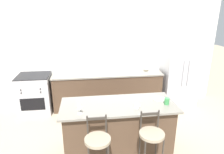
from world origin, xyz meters
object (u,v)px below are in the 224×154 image
at_px(refrigerator, 179,73).
at_px(pumpkin_decoration, 146,69).
at_px(bar_stool_far, 151,141).
at_px(wine_glass, 79,105).
at_px(coffee_mug, 137,106).
at_px(dinner_plate, 159,99).
at_px(tumbler_cup, 167,101).
at_px(bar_stool_near, 98,146).
at_px(oven_range, 35,94).

xyz_separation_m(refrigerator, pumpkin_decoration, (-0.86, 0.14, 0.10)).
xyz_separation_m(refrigerator, bar_stool_far, (-1.50, -2.33, -0.29)).
relative_size(wine_glass, coffee_mug, 1.94).
height_order(dinner_plate, tumbler_cup, tumbler_cup).
distance_m(refrigerator, wine_glass, 3.23).
xyz_separation_m(bar_stool_near, wine_glass, (-0.25, 0.41, 0.47)).
xyz_separation_m(dinner_plate, tumbler_cup, (0.05, -0.21, 0.05)).
xyz_separation_m(bar_stool_far, coffee_mug, (-0.12, 0.45, 0.37)).
relative_size(bar_stool_near, tumbler_cup, 8.88).
distance_m(oven_range, dinner_plate, 3.06).
relative_size(bar_stool_far, dinner_plate, 4.44).
bearing_deg(refrigerator, pumpkin_decoration, 171.04).
xyz_separation_m(dinner_plate, wine_glass, (-1.43, -0.35, 0.14)).
distance_m(dinner_plate, tumbler_cup, 0.22).
relative_size(oven_range, bar_stool_near, 0.94).
bearing_deg(bar_stool_far, dinner_plate, 63.17).
xyz_separation_m(oven_range, bar_stool_near, (1.40, -2.35, 0.11)).
height_order(refrigerator, bar_stool_near, refrigerator).
distance_m(dinner_plate, coffee_mug, 0.57).
distance_m(bar_stool_near, tumbler_cup, 1.40).
height_order(refrigerator, dinner_plate, refrigerator).
bearing_deg(oven_range, wine_glass, -59.36).
distance_m(refrigerator, bar_stool_near, 3.32).
bearing_deg(coffee_mug, wine_glass, -175.70).
distance_m(refrigerator, coffee_mug, 2.49).
distance_m(bar_stool_near, wine_glass, 0.67).
height_order(oven_range, wine_glass, wine_glass).
xyz_separation_m(dinner_plate, coffee_mug, (-0.49, -0.28, 0.03)).
bearing_deg(oven_range, bar_stool_near, -59.21).
height_order(refrigerator, wine_glass, refrigerator).
height_order(refrigerator, bar_stool_far, refrigerator).
bearing_deg(pumpkin_decoration, refrigerator, -8.96).
bearing_deg(tumbler_cup, pumpkin_decoration, 83.59).
relative_size(refrigerator, bar_stool_far, 1.71).
relative_size(oven_range, tumbler_cup, 8.34).
bearing_deg(dinner_plate, wine_glass, -166.11).
bearing_deg(refrigerator, oven_range, -179.87).
bearing_deg(oven_range, pumpkin_decoration, 2.90).
relative_size(tumbler_cup, pumpkin_decoration, 0.73).
bearing_deg(bar_stool_far, pumpkin_decoration, 75.44).
xyz_separation_m(refrigerator, coffee_mug, (-1.62, -1.89, 0.08)).
relative_size(refrigerator, wine_glass, 8.29).
xyz_separation_m(coffee_mug, tumbler_cup, (0.54, 0.07, 0.01)).
height_order(bar_stool_far, dinner_plate, bar_stool_far).
height_order(coffee_mug, pumpkin_decoration, pumpkin_decoration).
bearing_deg(wine_glass, pumpkin_decoration, 50.92).
distance_m(bar_stool_near, bar_stool_far, 0.81).
xyz_separation_m(refrigerator, oven_range, (-3.71, -0.01, -0.39)).
relative_size(oven_range, wine_glass, 4.55).
relative_size(oven_range, dinner_plate, 4.17).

